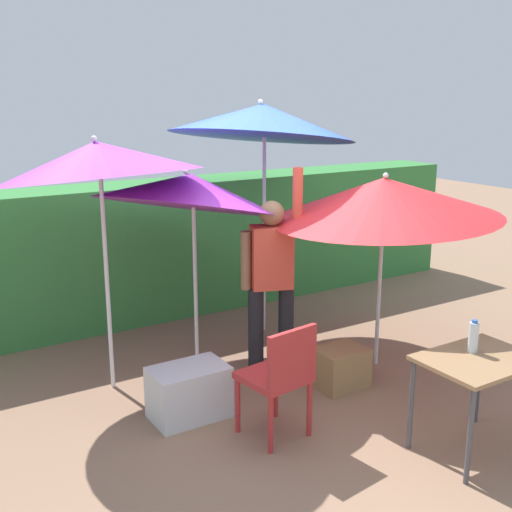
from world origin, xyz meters
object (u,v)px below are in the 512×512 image
crate_cardboard (340,368)px  bottle_water (473,337)px  person_vendor (271,275)px  umbrella_yellow (190,191)px  folding_table (478,369)px  umbrella_navy (97,160)px  chair_plastic (280,374)px  umbrella_rainbow (262,121)px  umbrella_orange (384,198)px  cooler_box (189,392)px

crate_cardboard → bottle_water: 1.39m
person_vendor → crate_cardboard: size_ratio=4.38×
umbrella_yellow → person_vendor: size_ratio=1.10×
crate_cardboard → folding_table: 1.39m
umbrella_navy → crate_cardboard: bearing=-31.4°
chair_plastic → umbrella_navy: bearing=118.0°
bottle_water → crate_cardboard: bearing=98.9°
folding_table → chair_plastic: bearing=141.0°
umbrella_rainbow → crate_cardboard: 2.58m
umbrella_rainbow → folding_table: 3.27m
person_vendor → crate_cardboard: (0.36, -0.56, -0.76)m
chair_plastic → crate_cardboard: bearing=24.9°
umbrella_orange → bottle_water: umbrella_orange is taller
cooler_box → crate_cardboard: (1.36, -0.21, -0.03)m
umbrella_rainbow → umbrella_yellow: bearing=-161.0°
person_vendor → cooler_box: (-1.00, -0.35, -0.72)m
umbrella_navy → cooler_box: 1.99m
umbrella_yellow → bottle_water: bearing=-67.2°
umbrella_rainbow → bottle_water: size_ratio=10.72×
umbrella_orange → bottle_water: bearing=-106.2°
umbrella_rainbow → folding_table: size_ratio=3.22×
umbrella_rainbow → chair_plastic: 2.84m
chair_plastic → cooler_box: 0.83m
umbrella_yellow → umbrella_orange: bearing=-35.4°
person_vendor → umbrella_rainbow: bearing=61.8°
umbrella_navy → chair_plastic: bearing=-62.0°
crate_cardboard → bottle_water: (0.19, -1.21, 0.65)m
umbrella_yellow → chair_plastic: umbrella_yellow is taller
umbrella_orange → crate_cardboard: (-0.60, -0.19, -1.42)m
person_vendor → bottle_water: 1.86m
person_vendor → crate_cardboard: bearing=-57.6°
umbrella_navy → bottle_water: (1.90, -2.25, -1.15)m
umbrella_navy → chair_plastic: umbrella_navy is taller
umbrella_navy → crate_cardboard: (1.71, -1.04, -1.80)m
crate_cardboard → chair_plastic: bearing=-155.1°
folding_table → person_vendor: bearing=105.2°
chair_plastic → folding_table: chair_plastic is taller
crate_cardboard → folding_table: bearing=-83.4°
umbrella_navy → chair_plastic: size_ratio=2.55×
umbrella_rainbow → umbrella_yellow: size_ratio=1.24×
chair_plastic → bottle_water: 1.40m
folding_table → bottle_water: bearing=67.5°
cooler_box → crate_cardboard: bearing=-8.9°
umbrella_rainbow → umbrella_yellow: umbrella_rainbow is taller
crate_cardboard → cooler_box: bearing=171.1°
chair_plastic → cooler_box: chair_plastic is taller
umbrella_rainbow → umbrella_orange: size_ratio=1.24×
umbrella_rainbow → umbrella_yellow: (-1.00, -0.34, -0.59)m
cooler_box → bottle_water: bottle_water is taller
chair_plastic → crate_cardboard: (0.93, 0.43, -0.33)m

